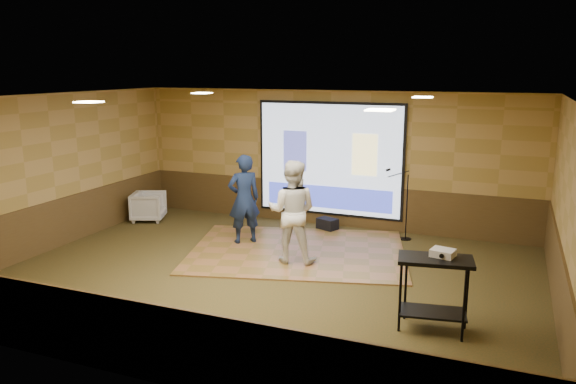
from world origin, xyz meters
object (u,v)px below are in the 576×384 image
at_px(av_table, 435,279).
at_px(player_right, 292,211).
at_px(player_left, 244,199).
at_px(mic_stand, 403,216).
at_px(projector, 443,253).
at_px(projector_screen, 329,160).
at_px(banquet_chair, 149,206).
at_px(duffel_bag, 327,224).
at_px(dance_floor, 298,251).

bearing_deg(av_table, player_right, 146.64).
relative_size(player_left, av_table, 1.75).
bearing_deg(player_left, mic_stand, 164.48).
relative_size(player_right, projector, 6.26).
bearing_deg(projector_screen, player_right, -86.66).
distance_m(player_left, banquet_chair, 3.00).
xyz_separation_m(player_left, player_right, (1.31, -0.71, 0.04)).
bearing_deg(player_right, duffel_bag, -97.62).
bearing_deg(dance_floor, projector_screen, 90.99).
height_order(player_right, mic_stand, player_right).
xyz_separation_m(av_table, mic_stand, (-1.14, 4.00, -0.23)).
bearing_deg(projector_screen, player_left, -120.99).
bearing_deg(av_table, duffel_bag, 124.69).
relative_size(dance_floor, mic_stand, 2.76).
bearing_deg(av_table, projector_screen, 123.18).
relative_size(projector_screen, player_left, 1.86).
xyz_separation_m(mic_stand, duffel_bag, (-1.65, 0.04, -0.36)).
distance_m(player_right, mic_stand, 2.75).
height_order(player_left, player_right, player_right).
bearing_deg(mic_stand, projector, -84.22).
distance_m(dance_floor, mic_stand, 2.39).
xyz_separation_m(projector, duffel_bag, (-2.86, 3.93, -0.94)).
height_order(projector_screen, duffel_bag, projector_screen).
relative_size(player_right, mic_stand, 1.26).
relative_size(player_right, banquet_chair, 2.54).
relative_size(projector_screen, player_right, 1.79).
bearing_deg(player_right, dance_floor, -87.57).
xyz_separation_m(dance_floor, duffel_bag, (0.07, 1.63, 0.12)).
relative_size(player_left, mic_stand, 1.21).
bearing_deg(projector, player_right, 160.52).
xyz_separation_m(player_left, projector, (4.13, -2.41, 0.15)).
distance_m(dance_floor, player_left, 1.50).
bearing_deg(av_table, banquet_chair, 154.66).
distance_m(projector_screen, mic_stand, 2.06).
relative_size(banquet_chair, duffel_bag, 1.72).
xyz_separation_m(projector_screen, duffel_bag, (0.11, -0.40, -1.34)).
distance_m(mic_stand, duffel_bag, 1.69).
height_order(projector_screen, projector, projector_screen).
bearing_deg(av_table, projector, 52.46).
bearing_deg(player_left, duffel_bag, -172.25).
distance_m(player_left, av_table, 4.77).
xyz_separation_m(dance_floor, player_left, (-1.19, 0.11, 0.91)).
distance_m(dance_floor, banquet_chair, 4.14).
bearing_deg(av_table, mic_stand, 105.95).
relative_size(av_table, projector, 3.44).
height_order(dance_floor, projector, projector).
distance_m(player_right, projector, 3.30).
bearing_deg(duffel_bag, projector_screen, 105.07).
xyz_separation_m(player_left, av_table, (4.05, -2.51, -0.20)).
relative_size(projector, duffel_bag, 0.70).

